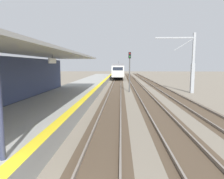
% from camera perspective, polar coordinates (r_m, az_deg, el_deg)
% --- Properties ---
extents(station_platform, '(5.00, 80.00, 0.91)m').
position_cam_1_polar(station_platform, '(20.44, -11.90, -1.65)').
color(station_platform, '#999993').
rests_on(station_platform, ground).
extents(station_building_with_canopy, '(4.85, 24.00, 4.43)m').
position_cam_1_polar(station_building_with_canopy, '(13.52, -28.19, 2.65)').
color(station_building_with_canopy, '#4C4C4C').
rests_on(station_building_with_canopy, ground).
extents(track_pair_nearest_platform, '(2.34, 120.00, 0.16)m').
position_cam_1_polar(track_pair_nearest_platform, '(23.82, 0.87, -1.24)').
color(track_pair_nearest_platform, '#4C3D2D').
rests_on(track_pair_nearest_platform, ground).
extents(track_pair_middle, '(2.34, 120.00, 0.16)m').
position_cam_1_polar(track_pair_middle, '(23.96, 9.03, -1.28)').
color(track_pair_middle, '#4C3D2D').
rests_on(track_pair_middle, ground).
extents(track_pair_far_side, '(2.34, 120.00, 0.16)m').
position_cam_1_polar(track_pair_far_side, '(24.57, 16.94, -1.30)').
color(track_pair_far_side, '#4C3D2D').
rests_on(track_pair_far_side, ground).
extents(approaching_train, '(2.93, 19.60, 4.76)m').
position_cam_1_polar(approaching_train, '(53.44, 1.88, 5.68)').
color(approaching_train, silver).
rests_on(approaching_train, ground).
extents(rail_signal_post, '(0.32, 0.34, 5.20)m').
position_cam_1_polar(rail_signal_post, '(25.49, 5.17, 6.37)').
color(rail_signal_post, '#4C4C4C').
rests_on(rail_signal_post, ground).
extents(catenary_pylon_far_side, '(5.00, 0.40, 7.50)m').
position_cam_1_polar(catenary_pylon_far_side, '(26.51, 22.03, 6.80)').
color(catenary_pylon_far_side, '#9EA3A8').
rests_on(catenary_pylon_far_side, ground).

